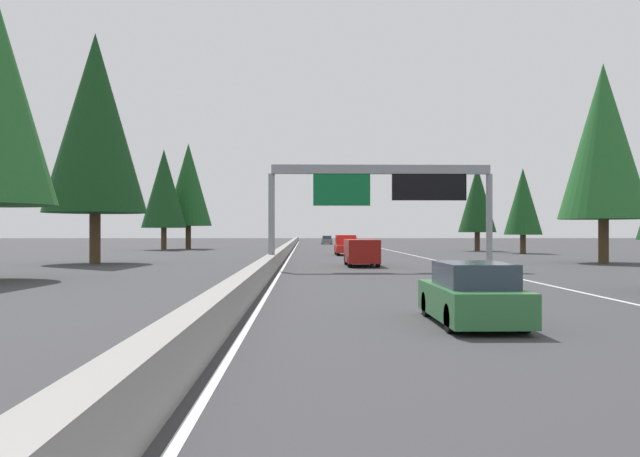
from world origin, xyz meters
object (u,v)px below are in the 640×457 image
object	(u,v)px
conifer_right_near	(603,141)
conifer_right_far	(477,199)
sedan_near_right	(472,295)
conifer_left_mid	(164,189)
sign_gantry_overhead	(384,187)
conifer_right_mid	(523,202)
conifer_left_far	(188,185)
conifer_left_near	(95,123)
sedan_distant_a	(327,240)
pickup_mid_right	(346,245)
minivan_far_left	(361,251)

from	to	relation	value
conifer_right_near	conifer_right_far	distance (m)	28.77
sedan_near_right	conifer_right_far	xyz separation A→B (m)	(58.74, -15.38, 5.16)
conifer_right_near	conifer_left_mid	bearing A→B (deg)	47.83
sign_gantry_overhead	conifer_right_mid	xyz separation A→B (m)	(28.65, -17.32, 0.46)
conifer_right_mid	conifer_left_far	bearing A→B (deg)	63.87
conifer_left_near	conifer_right_far	bearing A→B (deg)	-49.69
sedan_distant_a	conifer_right_far	size ratio (longest dim) A/B	0.46
sedan_distant_a	sedan_near_right	bearing A→B (deg)	-179.90
sign_gantry_overhead	conifer_right_far	bearing A→B (deg)	-21.93
conifer_left_near	conifer_left_mid	distance (m)	34.13
sedan_near_right	conifer_left_near	xyz separation A→B (m)	(30.16, 18.30, 8.93)
sedan_near_right	pickup_mid_right	bearing A→B (deg)	0.13
sedan_near_right	pickup_mid_right	xyz separation A→B (m)	(46.81, 0.11, 0.23)
conifer_right_far	conifer_left_far	distance (m)	35.36
pickup_mid_right	conifer_left_far	size ratio (longest dim) A/B	0.42
sedan_near_right	sedan_distant_a	bearing A→B (deg)	0.10
conifer_right_mid	conifer_left_far	world-z (taller)	conifer_left_far
conifer_right_near	conifer_left_far	bearing A→B (deg)	42.81
sign_gantry_overhead	sedan_distant_a	world-z (taller)	sign_gantry_overhead
conifer_left_mid	sign_gantry_overhead	bearing A→B (deg)	-153.34
sign_gantry_overhead	minivan_far_left	distance (m)	6.19
sedan_near_right	conifer_left_near	world-z (taller)	conifer_left_near
sign_gantry_overhead	sedan_distant_a	distance (m)	78.25
conifer_right_far	minivan_far_left	bearing A→B (deg)	153.89
conifer_right_far	sedan_distant_a	bearing A→B (deg)	20.70
pickup_mid_right	conifer_left_mid	world-z (taller)	conifer_left_mid
conifer_right_far	conifer_left_mid	distance (m)	36.58
sign_gantry_overhead	conifer_left_mid	size ratio (longest dim) A/B	1.06
conifer_right_near	conifer_right_far	size ratio (longest dim) A/B	1.45
conifer_left_mid	sedan_distant_a	bearing A→B (deg)	-29.92
minivan_far_left	conifer_left_far	distance (m)	46.05
conifer_left_near	pickup_mid_right	bearing A→B (deg)	-47.54
conifer_left_far	conifer_right_far	bearing A→B (deg)	-105.69
conifer_left_near	conifer_left_far	bearing A→B (deg)	0.43
conifer_right_near	sedan_distant_a	bearing A→B (deg)	13.65
conifer_left_far	conifer_right_near	bearing A→B (deg)	-137.19
sedan_near_right	conifer_right_mid	distance (m)	53.67
sedan_distant_a	conifer_left_far	bearing A→B (deg)	149.79
conifer_right_far	sedan_near_right	bearing A→B (deg)	165.32
sign_gantry_overhead	conifer_left_mid	distance (m)	47.46
sedan_distant_a	conifer_right_near	world-z (taller)	conifer_right_near
sedan_distant_a	conifer_left_near	size ratio (longest dim) A/B	0.28
sign_gantry_overhead	conifer_left_mid	xyz separation A→B (m)	(42.36, 21.27, 2.57)
pickup_mid_right	conifer_right_mid	xyz separation A→B (m)	(3.61, -17.93, 4.28)
pickup_mid_right	conifer_left_near	bearing A→B (deg)	132.46
sedan_near_right	conifer_right_mid	bearing A→B (deg)	-19.47
conifer_right_near	conifer_left_near	bearing A→B (deg)	89.93
conifer_left_far	conifer_left_near	bearing A→B (deg)	-179.57
sign_gantry_overhead	conifer_left_far	bearing A→B (deg)	22.31
sign_gantry_overhead	sedan_near_right	world-z (taller)	sign_gantry_overhead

